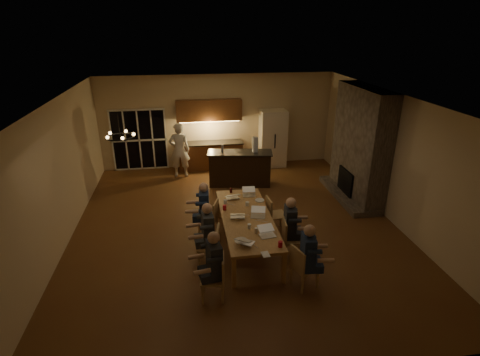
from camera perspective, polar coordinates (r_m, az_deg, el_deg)
The scene contains 43 objects.
floor at distance 9.56m, azimuth -0.58°, elevation -7.30°, with size 9.00×9.00×0.00m, color brown.
back_wall at distance 13.16m, azimuth -3.45°, elevation 8.65°, with size 8.00×0.04×3.20m, color #C9B58E.
left_wall at distance 9.25m, azimuth -26.11°, elevation 0.17°, with size 0.04×9.00×3.20m, color #C9B58E.
right_wall at distance 10.21m, azimuth 22.35°, elevation 2.79°, with size 0.04×9.00×3.20m, color #C9B58E.
ceiling at distance 8.43m, azimuth -0.67°, elevation 12.04°, with size 8.00×9.00×0.04m, color white.
french_doors at distance 13.30m, azimuth -15.08°, elevation 5.59°, with size 1.86×0.08×2.10m, color black.
fireplace at distance 11.05m, azimuth 17.87°, elevation 4.85°, with size 0.58×2.50×3.20m, color #64594F.
kitchenette at distance 12.94m, azimuth -4.60°, elevation 6.53°, with size 2.24×0.68×2.40m, color brown, non-canonical shape.
refrigerator at distance 13.27m, azimuth 5.00°, elevation 6.03°, with size 0.90×0.68×2.00m, color beige.
dining_table at distance 8.59m, azimuth 1.02°, elevation -8.14°, with size 1.10×2.98×0.75m, color tan.
bar_island at distance 11.72m, azimuth -0.02°, elevation 1.47°, with size 1.99×0.68×1.08m, color black.
chair_left_near at distance 7.10m, azimuth -4.23°, elevation -14.95°, with size 0.44×0.44×0.89m, color tan, non-canonical shape.
chair_left_mid at distance 7.98m, azimuth -4.80°, elevation -10.28°, with size 0.44×0.44×0.89m, color tan, non-canonical shape.
chair_left_far at distance 9.02m, azimuth -4.91°, elevation -6.10°, with size 0.44×0.44×0.89m, color tan, non-canonical shape.
chair_right_near at distance 7.47m, azimuth 9.87°, elevation -13.11°, with size 0.44×0.44×0.89m, color tan, non-canonical shape.
chair_right_mid at distance 8.27m, azimuth 8.11°, elevation -9.13°, with size 0.44×0.44×0.89m, color tan, non-canonical shape.
chair_right_far at distance 9.19m, azimuth 5.58°, elevation -5.54°, with size 0.44×0.44×0.89m, color tan, non-canonical shape.
person_left_near at distance 6.99m, azimuth -3.92°, elevation -13.11°, with size 0.60×0.60×1.38m, color #262930, non-canonical shape.
person_right_near at distance 7.29m, azimuth 10.26°, elevation -11.82°, with size 0.60×0.60×1.38m, color #1E2D4B, non-canonical shape.
person_left_mid at distance 7.94m, azimuth -4.90°, elevation -8.37°, with size 0.60×0.60×1.38m, color #34383D, non-canonical shape.
person_right_mid at distance 8.21m, azimuth 7.58°, elevation -7.38°, with size 0.60×0.60×1.38m, color #262930, non-canonical shape.
person_left_far at distance 8.87m, azimuth -5.44°, elevation -4.84°, with size 0.60×0.60×1.38m, color #1E2D4B, non-canonical shape.
standing_person at distance 12.41m, azimuth -9.21°, elevation 4.22°, with size 0.67×0.44×1.83m, color silver.
chandelier at distance 7.53m, azimuth -17.79°, elevation 6.00°, with size 0.54×0.54×0.03m, color black.
laptop_a at distance 7.43m, azimuth 0.87°, elevation -9.09°, with size 0.32×0.28×0.23m, color silver, non-canonical shape.
laptop_b at distance 7.67m, azimuth 4.22°, elevation -8.06°, with size 0.32×0.28×0.23m, color silver, non-canonical shape.
laptop_c at distance 8.35m, azimuth -0.36°, elevation -5.26°, with size 0.32×0.28×0.23m, color silver, non-canonical shape.
laptop_d at distance 8.37m, azimuth 2.77°, elevation -5.20°, with size 0.32×0.28×0.23m, color silver, non-canonical shape.
laptop_e at distance 9.23m, azimuth -1.20°, elevation -2.40°, with size 0.32×0.28×0.23m, color silver, non-canonical shape.
laptop_f at distance 9.35m, azimuth 1.40°, elevation -2.06°, with size 0.32×0.28×0.23m, color silver, non-canonical shape.
mug_front at distance 7.94m, azimuth 1.42°, elevation -7.37°, with size 0.08×0.08×0.10m, color silver.
mug_mid at distance 8.87m, azimuth 1.11°, elevation -3.96°, with size 0.09×0.09×0.10m, color silver.
mug_back at distance 8.98m, azimuth -2.25°, elevation -3.63°, with size 0.08×0.08×0.10m, color silver.
redcup_near at distance 7.37m, azimuth 6.16°, elevation -10.01°, with size 0.09×0.09×0.12m, color red.
redcup_mid at distance 8.68m, azimuth -2.37°, elevation -4.52°, with size 0.08×0.08×0.12m, color red.
can_silver at distance 7.77m, azimuth 2.47°, elevation -8.03°, with size 0.06×0.06×0.12m, color #B2B2B7.
can_cola at distance 9.55m, azimuth -1.38°, elevation -1.88°, with size 0.07×0.07×0.12m, color #3F0F0C.
plate_near at distance 7.93m, azimuth 4.05°, elevation -7.78°, with size 0.28×0.28×0.02m, color silver.
plate_left at distance 7.53m, azimuth 0.16°, elevation -9.53°, with size 0.27×0.27×0.02m, color silver.
plate_far at distance 9.15m, azimuth 3.02°, elevation -3.40°, with size 0.23×0.23×0.02m, color silver.
notepad at distance 7.16m, azimuth 3.92°, elevation -11.53°, with size 0.14×0.20×0.01m, color white.
bar_bottle at distance 11.48m, azimuth -2.70°, elevation 4.48°, with size 0.08×0.08×0.24m, color #99999E.
bar_blender at distance 11.50m, azimuth 2.31°, elevation 5.13°, with size 0.15×0.15×0.47m, color silver.
Camera 1 is at (-1.16, -8.20, 4.76)m, focal length 28.00 mm.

